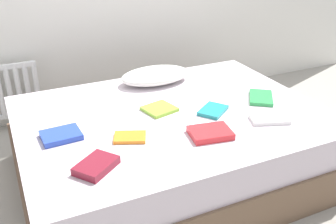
% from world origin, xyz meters
% --- Properties ---
extents(ground_plane, '(8.00, 8.00, 0.00)m').
position_xyz_m(ground_plane, '(0.00, 0.00, 0.00)').
color(ground_plane, '#9E998E').
extents(bed, '(2.00, 1.50, 0.50)m').
position_xyz_m(bed, '(0.00, 0.00, 0.25)').
color(bed, brown).
rests_on(bed, ground).
extents(pillow, '(0.55, 0.32, 0.12)m').
position_xyz_m(pillow, '(0.11, 0.53, 0.56)').
color(pillow, white).
rests_on(pillow, bed).
extents(textbook_teal, '(0.25, 0.24, 0.02)m').
position_xyz_m(textbook_teal, '(0.25, -0.11, 0.51)').
color(textbook_teal, teal).
rests_on(textbook_teal, bed).
extents(textbook_maroon, '(0.26, 0.25, 0.04)m').
position_xyz_m(textbook_maroon, '(-0.62, -0.43, 0.52)').
color(textbook_maroon, maroon).
rests_on(textbook_maroon, bed).
extents(textbook_orange, '(0.22, 0.19, 0.02)m').
position_xyz_m(textbook_orange, '(-0.36, -0.21, 0.51)').
color(textbook_orange, orange).
rests_on(textbook_orange, bed).
extents(textbook_blue, '(0.23, 0.18, 0.03)m').
position_xyz_m(textbook_blue, '(-0.72, -0.03, 0.52)').
color(textbook_blue, '#2847B7').
rests_on(textbook_blue, bed).
extents(textbook_green, '(0.27, 0.29, 0.02)m').
position_xyz_m(textbook_green, '(0.67, -0.08, 0.51)').
color(textbook_green, green).
rests_on(textbook_green, bed).
extents(textbook_red, '(0.26, 0.22, 0.04)m').
position_xyz_m(textbook_red, '(0.07, -0.38, 0.52)').
color(textbook_red, red).
rests_on(textbook_red, bed).
extents(textbook_white, '(0.27, 0.20, 0.02)m').
position_xyz_m(textbook_white, '(0.51, -0.37, 0.51)').
color(textbook_white, white).
rests_on(textbook_white, bed).
extents(textbook_lime, '(0.23, 0.23, 0.02)m').
position_xyz_m(textbook_lime, '(-0.06, 0.06, 0.51)').
color(textbook_lime, '#8CC638').
rests_on(textbook_lime, bed).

